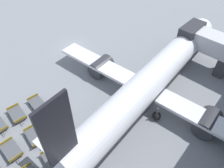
{
  "coord_description": "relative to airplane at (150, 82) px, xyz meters",
  "views": [
    {
      "loc": [
        27.39,
        -21.1,
        23.52
      ],
      "look_at": [
        13.04,
        -4.24,
        1.86
      ],
      "focal_mm": 35.0,
      "sensor_mm": 36.0,
      "label": 1
    }
  ],
  "objects": [
    {
      "name": "ground_plane",
      "position": [
        -17.43,
        1.32,
        -2.92
      ],
      "size": [
        500.0,
        500.0,
        0.0
      ],
      "primitive_type": "plane",
      "color": "gray"
    },
    {
      "name": "airplane",
      "position": [
        0.0,
        0.0,
        0.0
      ],
      "size": [
        31.19,
        37.55,
        12.44
      ],
      "color": "white",
      "rests_on": "ground_plane"
    },
    {
      "name": "baggage_dolly_row_mid_a_col_b",
      "position": [
        -7.06,
        -17.71,
        -2.44
      ],
      "size": [
        3.6,
        1.95,
        0.92
      ],
      "color": "#515459",
      "rests_on": "ground_plane"
    },
    {
      "name": "baggage_dolly_row_mid_b_col_a",
      "position": [
        -11.21,
        -14.35,
        -2.44
      ],
      "size": [
        3.63,
        2.13,
        0.92
      ],
      "color": "#515459",
      "rests_on": "ground_plane"
    },
    {
      "name": "baggage_dolly_row_mid_b_col_b",
      "position": [
        -6.61,
        -14.82,
        -2.44
      ],
      "size": [
        3.64,
        2.18,
        0.92
      ],
      "color": "#515459",
      "rests_on": "ground_plane"
    },
    {
      "name": "baggage_dolly_row_mid_b_col_c",
      "position": [
        -2.48,
        -15.36,
        -2.44
      ],
      "size": [
        3.64,
        2.2,
        0.92
      ],
      "color": "#515459",
      "rests_on": "ground_plane"
    },
    {
      "name": "baggage_dolly_row_far_col_a",
      "position": [
        -10.64,
        -11.51,
        -2.44
      ],
      "size": [
        3.63,
        2.07,
        0.92
      ],
      "color": "#515459",
      "rests_on": "ground_plane"
    },
    {
      "name": "baggage_dolly_row_far_col_b",
      "position": [
        -6.17,
        -12.14,
        -2.44
      ],
      "size": [
        3.62,
        2.03,
        0.92
      ],
      "color": "#515459",
      "rests_on": "ground_plane"
    },
    {
      "name": "baggage_dolly_row_far_col_c",
      "position": [
        -1.81,
        -12.76,
        -2.44
      ],
      "size": [
        3.62,
        2.03,
        0.92
      ],
      "color": "#515459",
      "rests_on": "ground_plane"
    },
    {
      "name": "stand_guidance_stripe",
      "position": [
        1.09,
        -7.72,
        -2.91
      ],
      "size": [
        1.03,
        23.85,
        0.01
      ],
      "color": "white",
      "rests_on": "ground_plane"
    }
  ]
}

